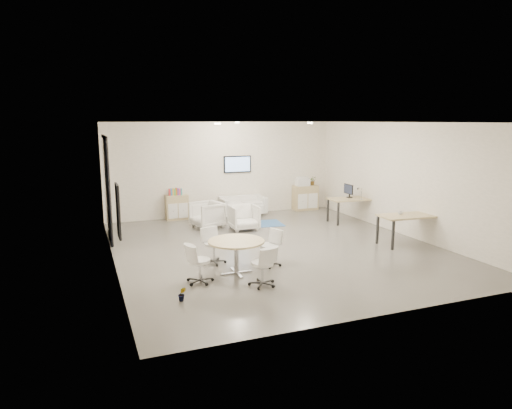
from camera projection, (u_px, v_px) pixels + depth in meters
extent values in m
cube|color=#595751|center=(275.00, 262.00, 11.91)|extent=(8.00, 9.00, 0.80)
cube|color=white|center=(276.00, 106.00, 11.18)|extent=(8.00, 9.00, 0.80)
cube|color=beige|center=(220.00, 168.00, 16.04)|extent=(8.00, 0.80, 3.20)
cube|color=beige|center=(403.00, 229.00, 7.05)|extent=(8.00, 0.80, 3.20)
cube|color=beige|center=(92.00, 197.00, 9.98)|extent=(0.80, 9.00, 3.20)
cube|color=beige|center=(416.00, 179.00, 13.11)|extent=(0.80, 9.00, 3.20)
cube|color=black|center=(106.00, 188.00, 12.46)|extent=(0.02, 1.90, 2.85)
cube|color=black|center=(104.00, 137.00, 12.22)|extent=(0.06, 1.90, 0.08)
cube|color=black|center=(109.00, 193.00, 11.63)|extent=(0.06, 0.08, 2.85)
cube|color=black|center=(105.00, 184.00, 13.30)|extent=(0.06, 0.08, 2.85)
cube|color=black|center=(107.00, 187.00, 12.61)|extent=(0.06, 0.07, 2.85)
cube|color=#B2B2B7|center=(111.00, 204.00, 12.14)|extent=(0.04, 0.60, 0.05)
cube|color=black|center=(118.00, 211.00, 8.67)|extent=(0.04, 0.54, 1.04)
cube|color=white|center=(119.00, 211.00, 8.68)|extent=(0.01, 0.46, 0.96)
cube|color=#D33955|center=(120.00, 221.00, 8.72)|extent=(0.01, 0.32, 0.30)
cube|color=black|center=(237.00, 164.00, 15.79)|extent=(0.98, 0.05, 0.58)
cube|color=#8FB8F8|center=(238.00, 164.00, 15.76)|extent=(0.90, 0.01, 0.50)
cylinder|color=#FFEAC6|center=(218.00, 124.00, 9.70)|extent=(0.14, 0.14, 0.03)
cylinder|color=#FFEAC6|center=(310.00, 123.00, 12.14)|extent=(0.14, 0.14, 0.03)
cylinder|color=#FFEAC6|center=(237.00, 123.00, 14.01)|extent=(0.14, 0.14, 0.03)
cube|color=tan|center=(177.00, 207.00, 15.09)|extent=(0.73, 0.37, 0.82)
cube|color=white|center=(173.00, 211.00, 14.87)|extent=(0.31, 0.02, 0.49)
cube|color=white|center=(183.00, 210.00, 14.99)|extent=(0.31, 0.02, 0.49)
cube|color=tan|center=(305.00, 198.00, 16.74)|extent=(0.90, 0.42, 0.90)
cube|color=white|center=(303.00, 201.00, 16.49)|extent=(0.38, 0.02, 0.54)
cube|color=white|center=(313.00, 201.00, 16.63)|extent=(0.38, 0.02, 0.54)
cube|color=red|center=(170.00, 192.00, 14.92)|extent=(0.04, 0.14, 0.22)
cube|color=#337FCC|center=(171.00, 192.00, 14.94)|extent=(0.04, 0.14, 0.22)
cube|color=gold|center=(173.00, 192.00, 14.95)|extent=(0.04, 0.14, 0.22)
cube|color=#4CB24C|center=(174.00, 192.00, 14.97)|extent=(0.04, 0.14, 0.22)
cube|color=#CC6619|center=(176.00, 192.00, 14.99)|extent=(0.04, 0.14, 0.22)
cube|color=purple|center=(178.00, 192.00, 15.01)|extent=(0.04, 0.14, 0.22)
cube|color=#E54C7F|center=(179.00, 192.00, 15.03)|extent=(0.04, 0.14, 0.22)
cube|color=teal|center=(181.00, 192.00, 15.05)|extent=(0.04, 0.14, 0.22)
cube|color=white|center=(302.00, 182.00, 16.59)|extent=(0.49, 0.42, 0.27)
cube|color=white|center=(303.00, 178.00, 16.56)|extent=(0.37, 0.31, 0.06)
cube|color=silver|center=(243.00, 209.00, 15.71)|extent=(1.56, 0.81, 0.29)
cube|color=silver|center=(240.00, 199.00, 15.94)|extent=(1.55, 0.22, 0.29)
cube|color=silver|center=(223.00, 206.00, 15.44)|extent=(0.16, 0.78, 0.58)
cube|color=silver|center=(262.00, 203.00, 15.94)|extent=(0.16, 0.78, 0.58)
cube|color=#2F5892|center=(258.00, 224.00, 14.49)|extent=(1.61, 1.17, 0.01)
imported|color=silver|center=(207.00, 213.00, 13.99)|extent=(0.98, 1.02, 0.87)
imported|color=silver|center=(244.00, 216.00, 13.69)|extent=(0.81, 0.76, 0.82)
cube|color=tan|center=(352.00, 199.00, 14.69)|extent=(1.54, 0.85, 0.04)
cube|color=black|center=(338.00, 214.00, 14.23)|extent=(0.05, 0.05, 0.73)
cube|color=black|center=(375.00, 211.00, 14.72)|extent=(0.05, 0.05, 0.73)
cube|color=black|center=(328.00, 210.00, 14.81)|extent=(0.05, 0.05, 0.73)
cube|color=black|center=(364.00, 207.00, 15.30)|extent=(0.05, 0.05, 0.73)
cube|color=tan|center=(408.00, 216.00, 12.02)|extent=(1.57, 0.88, 0.04)
cube|color=black|center=(393.00, 236.00, 11.55)|extent=(0.05, 0.05, 0.75)
cube|color=black|center=(437.00, 231.00, 12.05)|extent=(0.05, 0.05, 0.75)
cube|color=black|center=(378.00, 230.00, 12.14)|extent=(0.05, 0.05, 0.75)
cube|color=black|center=(420.00, 226.00, 12.64)|extent=(0.05, 0.05, 0.75)
cylinder|color=black|center=(349.00, 197.00, 14.82)|extent=(0.20, 0.20, 0.02)
cube|color=black|center=(350.00, 194.00, 14.80)|extent=(0.04, 0.03, 0.24)
cube|color=black|center=(348.00, 189.00, 14.76)|extent=(0.03, 0.50, 0.32)
cylinder|color=tan|center=(236.00, 241.00, 9.70)|extent=(1.21, 1.21, 0.04)
cylinder|color=#B2B2B7|center=(236.00, 258.00, 9.76)|extent=(0.10, 0.10, 0.69)
cube|color=#B2B2B7|center=(236.00, 273.00, 9.82)|extent=(0.70, 0.06, 0.03)
cube|color=#B2B2B7|center=(236.00, 273.00, 9.82)|extent=(0.06, 0.70, 0.03)
imported|color=#3F7F3F|center=(312.00, 182.00, 16.74)|extent=(0.40, 0.41, 0.25)
imported|color=#3F7F3F|center=(182.00, 298.00, 8.32)|extent=(0.20, 0.30, 0.12)
imported|color=white|center=(400.00, 212.00, 12.07)|extent=(0.14, 0.12, 0.12)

